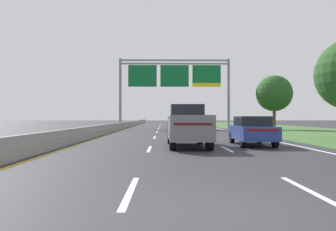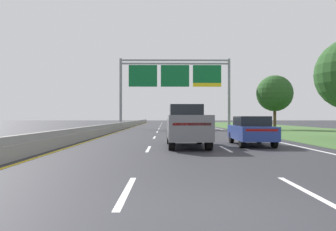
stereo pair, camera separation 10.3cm
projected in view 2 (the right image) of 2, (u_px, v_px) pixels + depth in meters
The scene contains 10 objects.
ground_plane at pixel (174, 130), 40.30m from camera, with size 220.00×220.00×0.00m, color #2B2B30.
lane_striping at pixel (174, 130), 39.84m from camera, with size 11.96×106.00×0.01m.
grass_verge_right at pixel (287, 129), 40.43m from camera, with size 14.00×110.00×0.02m, color #3D602D.
median_barrier_concrete at pixel (120, 127), 40.24m from camera, with size 0.60×110.00×0.85m.
overhead_sign_gantry at pixel (175, 79), 44.67m from camera, with size 15.06×0.42×9.45m.
pickup_truck_grey at pixel (187, 126), 17.07m from camera, with size 2.06×5.42×2.20m.
car_darkgreen_right_lane_sedan at pixel (195, 121), 54.09m from camera, with size 1.86×4.42×1.57m.
car_blue_right_lane_sedan at pixel (251, 130), 17.85m from camera, with size 1.94×4.45×1.57m.
car_navy_centre_lane_sedan at pixel (176, 124), 34.18m from camera, with size 1.83×4.41×1.57m.
roadside_tree_mid at pixel (275, 93), 40.30m from camera, with size 4.39×4.39×6.62m.
Camera 2 is at (-1.06, -5.30, 1.53)m, focal length 35.34 mm.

